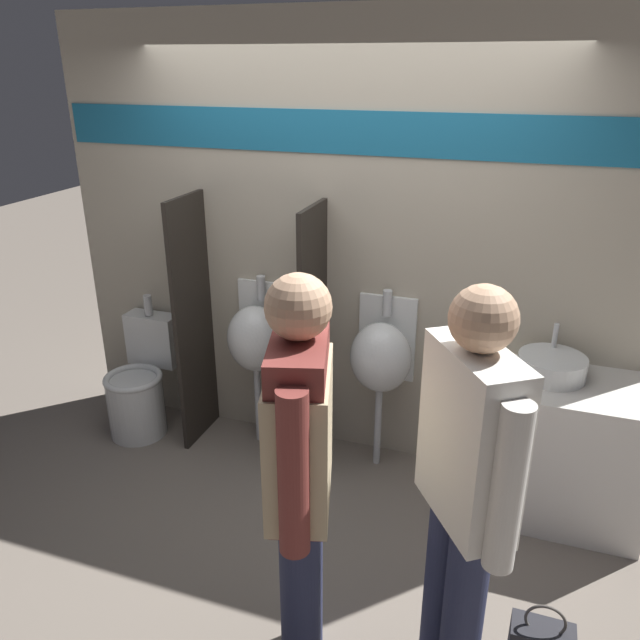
# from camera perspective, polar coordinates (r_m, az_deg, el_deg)

# --- Properties ---
(ground_plane) EXTENTS (16.00, 16.00, 0.00)m
(ground_plane) POSITION_cam_1_polar(r_m,az_deg,el_deg) (3.93, -0.84, -15.21)
(ground_plane) COLOR #70665B
(display_wall) EXTENTS (3.73, 0.07, 2.70)m
(display_wall) POSITION_cam_1_polar(r_m,az_deg,el_deg) (3.82, 2.13, 6.67)
(display_wall) COLOR #B2A893
(display_wall) RESTS_ON ground_plane
(sink_counter) EXTENTS (0.99, 0.56, 0.82)m
(sink_counter) POSITION_cam_1_polar(r_m,az_deg,el_deg) (3.78, 20.21, -10.87)
(sink_counter) COLOR silver
(sink_counter) RESTS_ON ground_plane
(sink_basin) EXTENTS (0.36, 0.36, 0.26)m
(sink_basin) POSITION_cam_1_polar(r_m,az_deg,el_deg) (3.61, 20.43, -3.98)
(sink_basin) COLOR silver
(sink_basin) RESTS_ON sink_counter
(cell_phone) EXTENTS (0.07, 0.14, 0.01)m
(cell_phone) POSITION_cam_1_polar(r_m,az_deg,el_deg) (3.47, 16.22, -5.48)
(cell_phone) COLOR black
(cell_phone) RESTS_ON sink_counter
(divider_near_counter) EXTENTS (0.03, 0.44, 1.66)m
(divider_near_counter) POSITION_cam_1_polar(r_m,az_deg,el_deg) (4.14, -11.49, -0.27)
(divider_near_counter) COLOR #28231E
(divider_near_counter) RESTS_ON ground_plane
(divider_mid) EXTENTS (0.03, 0.44, 1.66)m
(divider_mid) POSITION_cam_1_polar(r_m,az_deg,el_deg) (3.81, -0.64, -1.86)
(divider_mid) COLOR #28231E
(divider_mid) RESTS_ON ground_plane
(urinal_near_counter) EXTENTS (0.38, 0.33, 1.15)m
(urinal_near_counter) POSITION_cam_1_polar(r_m,az_deg,el_deg) (4.05, -5.85, -1.67)
(urinal_near_counter) COLOR silver
(urinal_near_counter) RESTS_ON ground_plane
(urinal_far) EXTENTS (0.38, 0.33, 1.15)m
(urinal_far) POSITION_cam_1_polar(r_m,az_deg,el_deg) (3.80, 5.61, -3.36)
(urinal_far) COLOR silver
(urinal_far) RESTS_ON ground_plane
(toilet) EXTENTS (0.40, 0.56, 0.93)m
(toilet) POSITION_cam_1_polar(r_m,az_deg,el_deg) (4.51, -16.09, -5.94)
(toilet) COLOR silver
(toilet) RESTS_ON ground_plane
(person_in_vest) EXTENTS (0.34, 0.60, 1.77)m
(person_in_vest) POSITION_cam_1_polar(r_m,az_deg,el_deg) (2.38, -1.81, -12.91)
(person_in_vest) COLOR #282D4C
(person_in_vest) RESTS_ON ground_plane
(person_with_lanyard) EXTENTS (0.41, 0.52, 1.75)m
(person_with_lanyard) POSITION_cam_1_polar(r_m,az_deg,el_deg) (2.41, 13.11, -14.75)
(person_with_lanyard) COLOR #282D4C
(person_with_lanyard) RESTS_ON ground_plane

